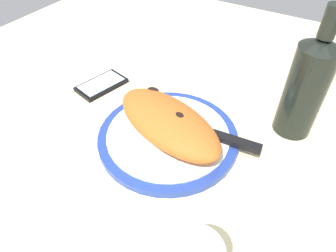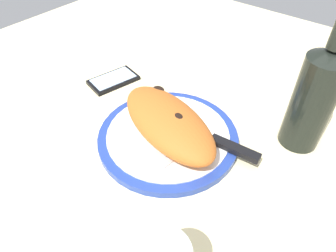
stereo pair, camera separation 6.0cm
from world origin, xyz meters
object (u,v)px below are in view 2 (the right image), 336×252
fork (144,147)px  knife (220,142)px  smartphone (113,80)px  plate (168,136)px  wine_bottle (314,98)px  calzone (167,121)px

fork → knife: knife is taller
smartphone → plate: bearing=-17.2°
plate → wine_bottle: bearing=38.5°
plate → fork: (-1.06, -6.10, 1.15)cm
fork → wine_bottle: (21.86, 22.63, 8.93)cm
plate → knife: 10.68cm
plate → knife: (9.81, 3.96, 1.44)cm
knife → wine_bottle: bearing=48.8°
fork → plate: bearing=80.2°
fork → wine_bottle: bearing=46.0°
fork → wine_bottle: 32.70cm
calzone → wine_bottle: (21.22, 16.35, 6.05)cm
calzone → plate: bearing=-22.3°
plate → wine_bottle: size_ratio=1.08×
knife → smartphone: (-33.72, 3.42, -1.76)cm
knife → wine_bottle: wine_bottle is taller
plate → knife: knife is taller
knife → wine_bottle: (10.98, 12.56, 8.63)cm
knife → calzone: bearing=-159.7°
knife → smartphone: bearing=174.2°
calzone → fork: 6.93cm
wine_bottle → fork: bearing=-134.0°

